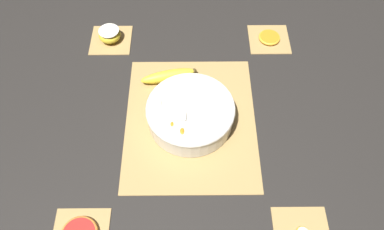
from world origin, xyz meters
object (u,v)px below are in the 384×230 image
at_px(whole_banana, 170,76).
at_px(apple_half, 111,35).
at_px(fruit_salad_bowl, 192,113).
at_px(orange_slice_whole, 271,37).

bearing_deg(whole_banana, apple_half, -131.14).
xyz_separation_m(fruit_salad_bowl, whole_banana, (-0.16, -0.07, -0.02)).
distance_m(fruit_salad_bowl, orange_slice_whole, 0.44).
distance_m(whole_banana, apple_half, 0.28).
relative_size(apple_half, orange_slice_whole, 1.01).
relative_size(fruit_salad_bowl, orange_slice_whole, 3.43).
distance_m(fruit_salad_bowl, apple_half, 0.44).
bearing_deg(orange_slice_whole, apple_half, -90.00).
xyz_separation_m(apple_half, orange_slice_whole, (0.00, 0.56, -0.02)).
bearing_deg(fruit_salad_bowl, orange_slice_whole, 140.81).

